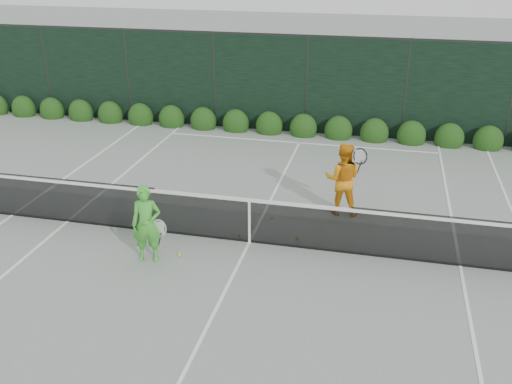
# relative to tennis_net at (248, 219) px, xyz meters

# --- Properties ---
(ground) EXTENTS (80.00, 80.00, 0.00)m
(ground) POSITION_rel_tennis_net_xyz_m (0.02, 0.00, -0.53)
(ground) COLOR gray
(ground) RESTS_ON ground
(tennis_net) EXTENTS (12.90, 0.10, 1.07)m
(tennis_net) POSITION_rel_tennis_net_xyz_m (0.00, 0.00, 0.00)
(tennis_net) COLOR black
(tennis_net) RESTS_ON ground
(player_woman) EXTENTS (0.67, 0.49, 1.53)m
(player_woman) POSITION_rel_tennis_net_xyz_m (-1.70, -1.10, 0.23)
(player_woman) COLOR green
(player_woman) RESTS_ON ground
(player_man) EXTENTS (0.91, 0.64, 1.65)m
(player_man) POSITION_rel_tennis_net_xyz_m (1.71, 1.80, 0.30)
(player_man) COLOR orange
(player_man) RESTS_ON ground
(court_lines) EXTENTS (11.03, 23.83, 0.01)m
(court_lines) POSITION_rel_tennis_net_xyz_m (0.02, 0.00, -0.53)
(court_lines) COLOR white
(court_lines) RESTS_ON ground
(windscreen_fence) EXTENTS (32.00, 21.07, 3.06)m
(windscreen_fence) POSITION_rel_tennis_net_xyz_m (0.02, -2.71, 0.98)
(windscreen_fence) COLOR black
(windscreen_fence) RESTS_ON ground
(hedge_row) EXTENTS (31.66, 0.65, 0.94)m
(hedge_row) POSITION_rel_tennis_net_xyz_m (0.02, 7.15, -0.30)
(hedge_row) COLOR #1A3C10
(hedge_row) RESTS_ON ground
(tennis_balls) EXTENTS (2.19, 2.08, 0.07)m
(tennis_balls) POSITION_rel_tennis_net_xyz_m (-0.05, 0.20, -0.50)
(tennis_balls) COLOR #B1D830
(tennis_balls) RESTS_ON ground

